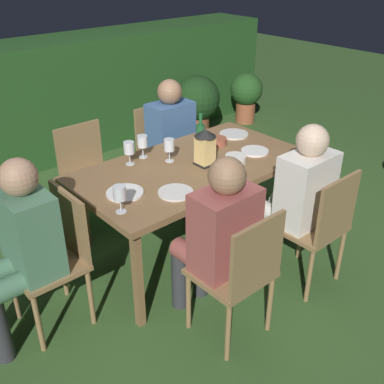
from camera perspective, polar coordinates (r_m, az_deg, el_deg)
name	(u,v)px	position (r m, az deg, el deg)	size (l,w,h in m)	color
ground_plane	(192,250)	(3.65, 0.00, -7.22)	(16.00, 16.00, 0.00)	#385B28
dining_table	(192,172)	(3.30, 0.00, 2.55)	(1.68, 0.91, 0.75)	olive
chair_side_left_b	(319,225)	(3.17, 15.45, -3.92)	(0.42, 0.40, 0.87)	#937047
person_in_cream	(297,194)	(3.19, 12.94, -0.24)	(0.38, 0.47, 1.15)	white
chair_head_near	(56,254)	(2.90, -16.53, -7.35)	(0.40, 0.42, 0.87)	#937047
person_in_green	(20,245)	(2.77, -20.57, -6.21)	(0.48, 0.38, 1.15)	#4C7A5B
chair_side_left_a	(240,271)	(2.66, 5.97, -9.80)	(0.42, 0.40, 0.87)	#937047
person_in_rust	(217,235)	(2.68, 3.10, -5.34)	(0.38, 0.47, 1.15)	#9E4C47
chair_side_right_b	(162,149)	(4.20, -3.75, 5.33)	(0.42, 0.40, 0.87)	#937047
person_in_blue	(175,140)	(4.00, -2.08, 6.52)	(0.38, 0.47, 1.15)	#426699
chair_side_right_a	(89,173)	(3.83, -12.71, 2.30)	(0.42, 0.40, 0.87)	#937047
lantern_centerpiece	(205,145)	(3.21, 1.63, 5.83)	(0.15, 0.15, 0.27)	black
green_bottle_on_table	(200,137)	(3.47, 1.06, 6.89)	(0.07, 0.07, 0.29)	#1E5B2D
wine_glass_a	(142,142)	(3.36, -6.18, 6.16)	(0.08, 0.08, 0.17)	silver
wine_glass_b	(129,149)	(3.26, -7.83, 5.34)	(0.08, 0.08, 0.17)	silver
wine_glass_c	(169,146)	(3.28, -2.85, 5.73)	(0.08, 0.08, 0.17)	silver
wine_glass_d	(120,194)	(2.67, -8.97, -0.27)	(0.08, 0.08, 0.17)	silver
plate_a	(234,134)	(3.81, 5.22, 7.18)	(0.24, 0.24, 0.01)	silver
plate_b	(255,151)	(3.51, 7.81, 5.06)	(0.21, 0.21, 0.01)	white
plate_c	(176,192)	(2.88, -2.05, -0.04)	(0.22, 0.22, 0.01)	silver
plate_d	(125,193)	(2.91, -8.34, -0.10)	(0.24, 0.24, 0.01)	white
bowl_olives	(236,159)	(3.30, 5.44, 4.13)	(0.15, 0.15, 0.06)	silver
bowl_bread	(218,141)	(3.61, 3.23, 6.36)	(0.14, 0.14, 0.06)	#9E5138
hedge_backdrop	(41,101)	(5.33, -18.25, 10.64)	(6.08, 0.74, 1.25)	#234C1E
potted_plant_by_hedge	(197,102)	(5.63, 0.66, 11.13)	(0.54, 0.54, 0.77)	brown
potted_plant_corner	(246,94)	(6.24, 6.76, 12.04)	(0.43, 0.43, 0.66)	#9E5133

